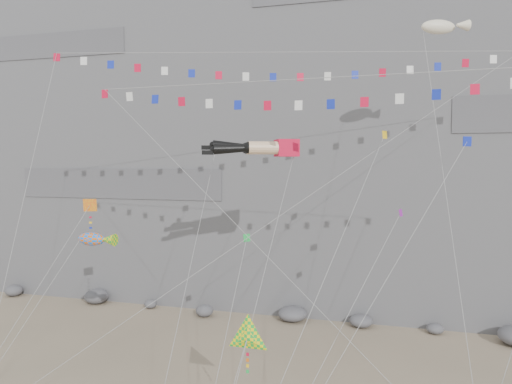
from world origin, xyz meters
TOP-DOWN VIEW (x-y plane):
  - cliff at (0.00, 32.00)m, footprint 80.00×28.00m
  - talus_boulders at (0.00, 17.00)m, footprint 60.00×3.00m
  - legs_kite at (0.05, 6.05)m, footprint 6.48×15.53m
  - flag_banner_upper at (1.46, 7.56)m, footprint 30.37×16.85m
  - flag_banner_lower at (4.28, 2.22)m, footprint 27.61×4.82m
  - harlequin_kite at (-11.50, 3.81)m, footprint 3.94×9.53m
  - fish_windsock at (-10.41, 2.31)m, footprint 6.24×6.02m
  - delta_kite at (1.73, -2.46)m, footprint 2.35×6.16m
  - blimp_windsock at (11.24, 9.55)m, footprint 3.65×13.40m
  - small_kite_a at (-4.01, 8.36)m, footprint 2.38×14.61m
  - small_kite_b at (8.89, 5.52)m, footprint 6.30×11.99m
  - small_kite_c at (-0.08, 3.25)m, footprint 1.10×10.03m
  - small_kite_d at (7.87, 6.31)m, footprint 6.23×13.80m
  - small_kite_e at (12.22, 2.84)m, footprint 9.44×8.65m

SIDE VIEW (x-z plane):
  - talus_boulders at x=0.00m, z-range 0.00..1.20m
  - delta_kite at x=1.73m, z-range 1.41..9.36m
  - fish_windsock at x=-10.41m, z-range 3.35..14.87m
  - small_kite_c at x=-0.08m, z-range 2.63..15.97m
  - small_kite_b at x=8.89m, z-range 2.30..19.20m
  - harlequin_kite at x=-11.50m, z-range 3.99..18.33m
  - small_kite_a at x=-4.01m, z-range 4.50..25.15m
  - small_kite_e at x=12.22m, z-range 5.34..24.65m
  - legs_kite at x=0.05m, z-range 4.70..25.45m
  - small_kite_d at x=7.87m, z-range 4.84..26.18m
  - flag_banner_lower at x=4.28m, z-range 8.15..29.52m
  - flag_banner_upper at x=1.46m, z-range 7.13..35.97m
  - blimp_windsock at x=11.24m, z-range 9.94..36.00m
  - cliff at x=0.00m, z-range 0.00..50.00m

